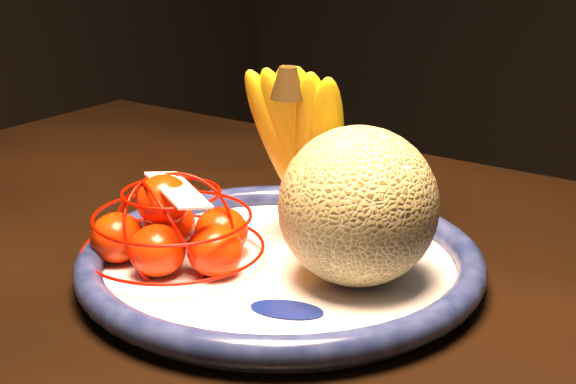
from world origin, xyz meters
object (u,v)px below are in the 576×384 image
Objects in this scene: cantaloupe at (358,206)px; banana_bunch at (304,143)px; fruit_bowl at (280,264)px; mandarin_bag at (174,232)px.

cantaloupe is 0.73× the size of banana_bunch.
fruit_bowl is 0.09m from mandarin_bag.
mandarin_bag is at bearing -146.96° from fruit_bowl.
banana_bunch is at bearing 108.14° from fruit_bowl.
cantaloupe is 0.15m from mandarin_bag.
cantaloupe is at bearing 9.36° from fruit_bowl.
banana_bunch reaches higher than fruit_bowl.
fruit_bowl is at bearing -170.64° from cantaloupe.
cantaloupe reaches higher than mandarin_bag.
fruit_bowl is 1.90× the size of mandarin_bag.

